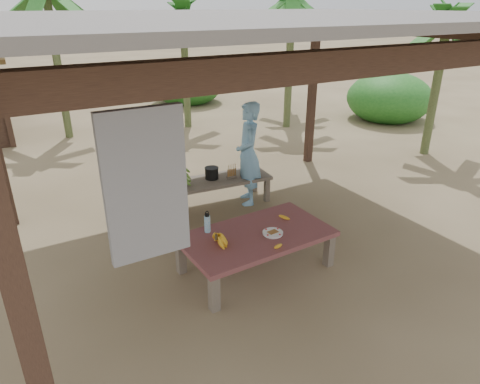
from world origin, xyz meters
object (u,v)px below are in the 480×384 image
work_table (256,238)px  bench (204,184)px  water_flask (207,223)px  cooking_pot (212,173)px  woman (248,154)px  ripe_banana_bunch (216,240)px  plate (273,233)px

work_table → bench: work_table is taller
bench → water_flask: (-0.71, -1.60, 0.22)m
water_flask → cooking_pot: size_ratio=1.31×
bench → woman: 0.87m
bench → cooking_pot: size_ratio=10.48×
bench → cooking_pot: cooking_pot is taller
work_table → cooking_pot: cooking_pot is taller
bench → ripe_banana_bunch: bearing=-106.3°
ripe_banana_bunch → woman: 2.31m
plate → cooking_pot: 2.10m
work_table → cooking_pot: (0.38, 1.97, 0.11)m
bench → water_flask: size_ratio=7.97×
water_flask → ripe_banana_bunch: bearing=-99.2°
bench → ripe_banana_bunch: 2.09m
work_table → plate: (0.16, -0.12, 0.08)m
plate → ripe_banana_bunch: bearing=171.1°
work_table → bench: (0.22, 1.93, -0.04)m
bench → cooking_pot: (0.17, 0.04, 0.15)m
work_table → bench: 1.94m
plate → woman: size_ratio=0.15×
bench → water_flask: water_flask is taller
ripe_banana_bunch → plate: size_ratio=1.03×
water_flask → cooking_pot: 1.85m
work_table → woman: size_ratio=1.09×
water_flask → woman: woman is taller
cooking_pot → bench: bearing=-167.8°
cooking_pot → water_flask: bearing=-118.2°
work_table → plate: bearing=-38.2°
bench → work_table: bearing=-91.3°
work_table → plate: plate is taller
work_table → ripe_banana_bunch: 0.56m
bench → water_flask: bearing=-108.8°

